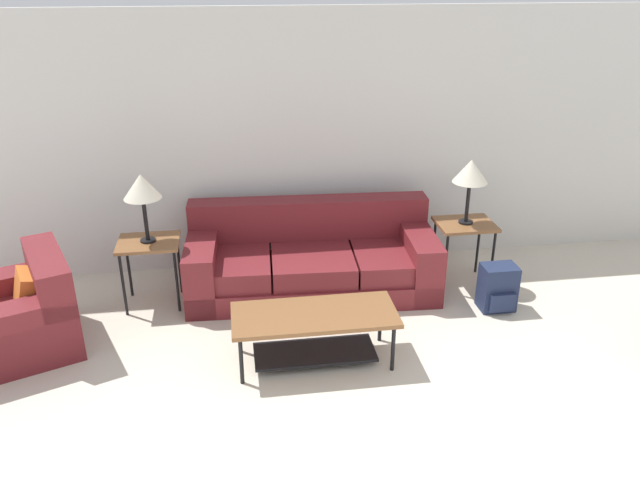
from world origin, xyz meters
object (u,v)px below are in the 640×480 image
side_table_right (465,230)px  backpack (498,288)px  coffee_table (314,326)px  table_lamp_left (142,188)px  armchair (20,317)px  couch (311,261)px  table_lamp_right (471,172)px  side_table_left (149,248)px

side_table_right → backpack: (0.14, -0.56, -0.36)m
coffee_table → table_lamp_left: bearing=139.9°
side_table_right → armchair: bearing=-171.5°
coffee_table → table_lamp_left: size_ratio=2.04×
table_lamp_left → side_table_right: bearing=0.0°
side_table_right → table_lamp_left: (-3.01, 0.00, 0.59)m
armchair → backpack: bearing=0.5°
side_table_right → backpack: size_ratio=1.48×
couch → table_lamp_left: bearing=-176.3°
armchair → table_lamp_left: bearing=30.8°
coffee_table → table_lamp_right: 2.17m
side_table_left → backpack: bearing=-10.1°
table_lamp_left → table_lamp_right: same height
side_table_left → couch: bearing=3.7°
side_table_right → backpack: bearing=-75.8°
couch → table_lamp_left: 1.74m
couch → coffee_table: (-0.14, -1.25, 0.04)m
side_table_left → backpack: 3.22m
table_lamp_right → backpack: 1.11m
table_lamp_left → table_lamp_right: 3.01m
coffee_table → armchair: bearing=166.9°
side_table_left → table_lamp_right: (3.01, 0.00, 0.59)m
armchair → side_table_right: 4.07m
coffee_table → backpack: coffee_table is taller
coffee_table → table_lamp_right: table_lamp_right is taller
couch → coffee_table: bearing=-96.5°
couch → armchair: bearing=-164.5°
couch → backpack: size_ratio=5.55×
coffee_table → side_table_left: bearing=139.9°
couch → armchair: couch is taller
table_lamp_left → couch: bearing=3.7°
coffee_table → backpack: 1.89m
armchair → side_table_left: size_ratio=1.85×
couch → table_lamp_right: table_lamp_right is taller
armchair → side_table_right: armchair is taller
side_table_right → table_lamp_left: 3.07m
couch → table_lamp_left: table_lamp_left is taller
armchair → side_table_right: bearing=8.5°
backpack → table_lamp_left: bearing=169.9°
table_lamp_right → side_table_right: bearing=0.0°
couch → side_table_left: 1.54m
side_table_right → table_lamp_right: bearing=0.0°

